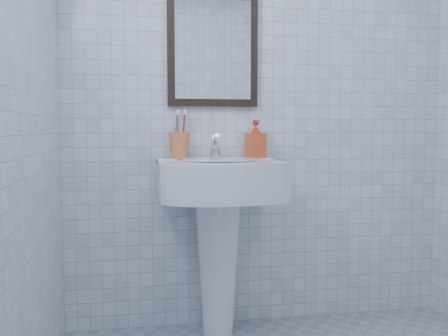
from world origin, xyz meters
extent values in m
cube|color=silver|center=(0.00, 1.20, 1.25)|extent=(2.20, 0.02, 2.50)
cone|color=white|center=(-0.28, 1.02, 0.39)|extent=(0.25, 0.25, 0.78)
cube|color=white|center=(-0.28, 0.96, 0.86)|extent=(0.63, 0.45, 0.19)
cube|color=white|center=(-0.28, 1.13, 0.94)|extent=(0.63, 0.11, 0.03)
cylinder|color=silver|center=(-0.28, 0.93, 0.96)|extent=(0.39, 0.39, 0.01)
cylinder|color=silver|center=(-0.28, 1.11, 0.98)|extent=(0.06, 0.06, 0.06)
cylinder|color=silver|center=(-0.28, 1.09, 1.05)|extent=(0.03, 0.11, 0.09)
cylinder|color=silver|center=(-0.28, 1.13, 1.03)|extent=(0.04, 0.06, 0.10)
imported|color=red|center=(-0.05, 1.12, 1.06)|extent=(0.11, 0.11, 0.20)
cube|color=black|center=(-0.28, 1.18, 1.55)|extent=(0.50, 0.04, 0.62)
cube|color=white|center=(-0.28, 1.16, 1.55)|extent=(0.42, 0.00, 0.54)
camera|label=1|loc=(-0.70, -1.57, 1.12)|focal=40.00mm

